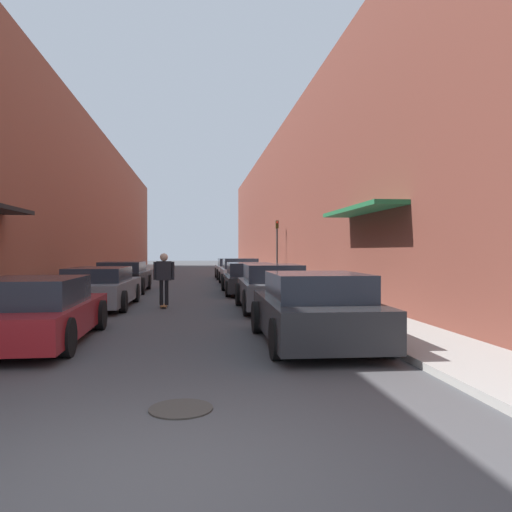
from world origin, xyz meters
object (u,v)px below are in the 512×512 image
parked_car_right_0 (314,309)px  traffic_light (277,243)px  parked_car_left_1 (100,288)px  manhole_cover (181,409)px  parked_car_left_2 (123,277)px  parked_car_right_1 (272,288)px  parked_car_right_3 (240,272)px  parked_car_right_2 (249,279)px  parked_car_right_4 (232,269)px  parked_car_left_0 (34,311)px  skateboarder (164,274)px

parked_car_right_0 → traffic_light: traffic_light is taller
parked_car_left_1 → manhole_cover: parked_car_left_1 is taller
parked_car_left_2 → parked_car_right_1: bearing=-53.3°
parked_car_right_1 → parked_car_right_3: size_ratio=0.97×
parked_car_left_1 → parked_car_right_1: parked_car_right_1 is taller
parked_car_right_2 → manhole_cover: (-2.26, -14.64, -0.59)m
parked_car_left_1 → parked_car_left_2: (-0.13, 5.75, 0.03)m
parked_car_left_2 → parked_car_right_1: (5.26, -7.06, 0.02)m
parked_car_left_2 → parked_car_right_1: 8.80m
manhole_cover → parked_car_right_4: bearing=84.7°
parked_car_left_0 → traffic_light: size_ratio=1.38×
parked_car_left_1 → parked_car_left_2: size_ratio=1.10×
parked_car_right_3 → parked_car_right_1: bearing=-90.1°
parked_car_left_1 → parked_car_right_1: bearing=-14.3°
parked_car_left_2 → parked_car_right_0: parked_car_right_0 is taller
parked_car_left_2 → traffic_light: (7.62, 6.53, 1.57)m
parked_car_right_0 → parked_car_left_0: bearing=172.4°
parked_car_left_2 → traffic_light: 10.15m
parked_car_left_1 → parked_car_right_3: parked_car_right_3 is taller
skateboarder → traffic_light: (5.54, 12.52, 1.18)m
parked_car_right_1 → parked_car_right_3: bearing=89.9°
parked_car_left_2 → parked_car_right_3: size_ratio=1.02×
parked_car_left_1 → parked_car_right_0: 8.39m
parked_car_left_0 → parked_car_right_2: size_ratio=0.98×
skateboarder → manhole_cover: bearing=-85.3°
parked_car_left_0 → parked_car_left_2: 11.71m
parked_car_left_1 → parked_car_right_3: (5.14, 9.88, 0.04)m
parked_car_left_2 → parked_car_right_2: (5.17, -1.34, -0.03)m
parked_car_left_1 → parked_car_right_2: (5.03, 4.42, -0.00)m
parked_car_left_0 → parked_car_right_2: (5.12, 10.37, 0.00)m
parked_car_right_1 → parked_car_left_0: bearing=-138.3°
manhole_cover → traffic_light: bearing=78.2°
parked_car_right_2 → parked_car_right_4: parked_car_right_4 is taller
parked_car_left_0 → parked_car_left_1: 5.96m
skateboarder → traffic_light: 13.74m
parked_car_left_2 → parked_car_right_3: bearing=38.0°
parked_car_right_3 → manhole_cover: 20.26m
parked_car_left_0 → parked_car_right_2: parked_car_right_2 is taller
parked_car_right_0 → traffic_light: (2.37, 18.93, 1.55)m
parked_car_left_0 → parked_car_right_3: parked_car_right_3 is taller
parked_car_left_0 → parked_car_left_1: bearing=89.2°
parked_car_left_0 → parked_car_left_2: (-0.05, 11.71, 0.03)m
parked_car_left_1 → skateboarder: skateboarder is taller
parked_car_left_1 → parked_car_right_4: size_ratio=1.09×
parked_car_right_1 → parked_car_right_4: size_ratio=0.95×
parked_car_right_2 → parked_car_left_2: bearing=165.5°
parked_car_right_0 → parked_car_right_4: size_ratio=0.98×
parked_car_right_2 → parked_car_left_0: bearing=-116.3°
parked_car_left_1 → parked_car_right_2: bearing=41.3°
parked_car_right_2 → skateboarder: skateboarder is taller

